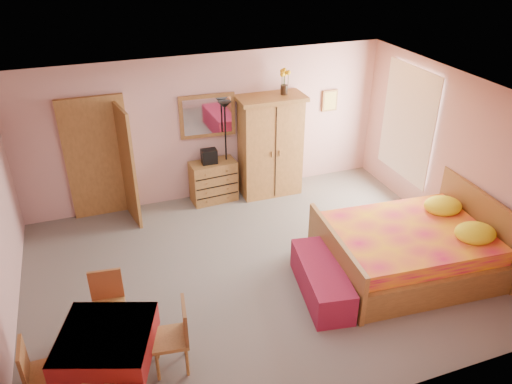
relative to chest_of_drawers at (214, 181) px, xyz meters
name	(u,v)px	position (x,y,z in m)	size (l,w,h in m)	color
floor	(257,271)	(0.01, -2.24, -0.38)	(6.50, 6.50, 0.00)	slate
ceiling	(257,100)	(0.01, -2.24, 2.22)	(6.50, 6.50, 0.00)	brown
wall_back	(208,128)	(0.01, 0.26, 0.92)	(6.50, 0.10, 2.60)	tan
wall_front	(349,317)	(0.01, -4.74, 0.92)	(6.50, 0.10, 2.60)	tan
wall_right	(455,159)	(3.26, -2.24, 0.92)	(0.10, 5.00, 2.60)	tan
doorway	(99,159)	(-1.89, 0.23, 0.64)	(1.06, 0.12, 2.15)	#9E6B35
window	(408,123)	(3.22, -1.04, 1.07)	(0.08, 1.40, 1.95)	white
picture_back	(330,101)	(2.36, 0.23, 1.17)	(0.30, 0.04, 0.40)	#D8BF59
chest_of_drawers	(214,181)	(0.00, 0.00, 0.00)	(0.81, 0.40, 0.76)	olive
wall_mirror	(207,116)	(0.00, 0.21, 1.17)	(0.97, 0.05, 0.77)	white
stereo	(209,156)	(-0.06, -0.01, 0.51)	(0.27, 0.20, 0.25)	black
floor_lamp	(226,151)	(0.26, 0.04, 0.53)	(0.23, 0.23, 1.83)	black
wardrobe	(270,146)	(1.07, -0.06, 0.55)	(1.19, 0.61, 1.86)	#AC753A
sunflower_vase	(284,82)	(1.32, -0.03, 1.71)	(0.18, 0.18, 0.45)	yellow
bed	(409,237)	(2.08, -2.92, 0.17)	(2.37, 1.86, 1.10)	#CD144A
bench	(322,280)	(0.67, -3.01, -0.15)	(0.52, 1.40, 0.47)	maroon
dining_table	(109,357)	(-2.17, -3.53, -0.03)	(0.96, 0.96, 0.71)	maroon
chair_north	(108,308)	(-2.10, -2.83, 0.05)	(0.39, 0.39, 0.86)	olive
chair_west	(46,372)	(-2.81, -3.59, 0.04)	(0.38, 0.38, 0.84)	#A66A38
chair_east	(170,338)	(-1.50, -3.57, 0.06)	(0.40, 0.40, 0.88)	#A57138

